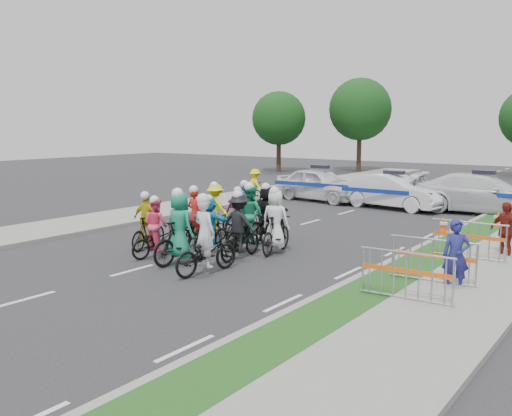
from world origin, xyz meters
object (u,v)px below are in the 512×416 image
Objects in this scene: rider_7 at (276,227)px; rider_11 at (267,217)px; rider_5 at (210,227)px; police_car_1 at (393,191)px; barrier_1 at (433,263)px; barrier_2 at (468,242)px; rider_10 at (216,215)px; cone_1 at (498,220)px; rider_8 at (251,224)px; police_car_0 at (320,185)px; rider_12 at (246,216)px; police_car_2 at (483,194)px; rider_9 at (239,220)px; barrier_0 at (406,278)px; rider_2 at (157,234)px; tree_3 at (360,109)px; rider_3 at (148,227)px; parked_bike at (250,191)px; rider_6 at (196,226)px; rider_4 at (239,232)px; spectator_0 at (456,256)px; spectator_2 at (505,231)px; marshal_hiviz at (255,185)px; rider_1 at (180,235)px; cone_0 at (443,227)px; tree_0 at (279,118)px; rider_0 at (206,247)px.

rider_11 is (-1.21, 1.31, 0.03)m from rider_7.
police_car_1 is (0.94, 11.41, 0.04)m from rider_5.
barrier_1 is 1.00× the size of barrier_2.
rider_7 reaches higher than rider_10.
rider_10 is at bearing -137.42° from cone_1.
rider_8 reaches higher than police_car_0.
rider_7 is 1.05× the size of rider_12.
cone_1 is at bearing -164.43° from police_car_2.
rider_12 is (-0.51, 1.03, -0.07)m from rider_9.
police_car_2 is 2.85× the size of barrier_0.
barrier_1 is at bearing -157.25° from rider_2.
tree_3 is at bearing -76.57° from rider_12.
police_car_2 reaches higher than barrier_2.
parked_bike is at bearing -80.50° from rider_3.
rider_5 is 0.91× the size of rider_6.
police_car_0 is at bearing 92.03° from police_car_1.
rider_9 is 0.97× the size of parked_bike.
rider_12 is (0.60, 0.87, -0.10)m from rider_10.
cone_1 is (5.96, 8.71, -0.38)m from rider_5.
spectator_0 is at bearing 178.93° from rider_4.
barrier_0 is at bearing -62.86° from tree_3.
police_car_2 is 3.15× the size of parked_bike.
rider_4 is at bearing -70.46° from tree_3.
rider_6 is at bearing -131.40° from spectator_2.
rider_4 is at bearing 167.99° from rider_5.
rider_9 is 0.95× the size of rider_12.
rider_3 reaches higher than spectator_0.
police_car_2 reaches higher than marshal_hiviz.
rider_1 is 14.53m from police_car_2.
rider_8 is at bearing -153.42° from rider_3.
cone_1 is (1.44, -3.62, -0.49)m from police_car_2.
rider_10 is (-2.60, 2.12, -0.03)m from rider_4.
spectator_2 reaches higher than cone_1.
parked_bike is at bearing 161.39° from cone_0.
parked_bike is 0.29× the size of tree_0.
barrier_2 is 0.32× the size of tree_0.
rider_2 is 12.14m from cone_1.
tree_0 is at bearing -141.34° from tree_3.
cone_1 is at bearing -143.20° from rider_12.
cone_0 is at bearing -104.78° from rider_0.
rider_1 reaches higher than spectator_2.
rider_12 is at bearing -72.87° from rider_9.
tree_0 reaches higher than barrier_2.
rider_1 reaches higher than marshal_hiviz.
rider_12 reaches higher than spectator_0.
rider_3 is at bearing 57.35° from rider_6.
rider_0 is at bearing -108.76° from spectator_2.
rider_8 is 1.23m from rider_11.
rider_6 is 10.45m from marshal_hiviz.
spectator_2 is (6.92, 5.57, 0.01)m from rider_1.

